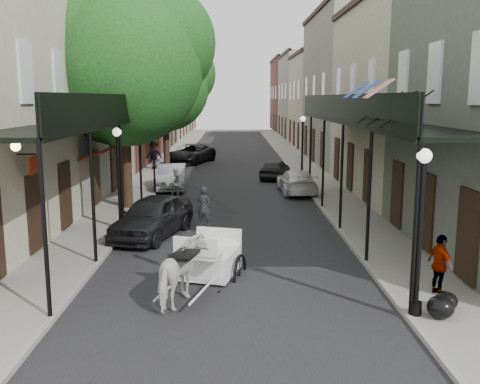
{
  "coord_description": "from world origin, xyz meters",
  "views": [
    {
      "loc": [
        0.06,
        -13.19,
        4.88
      ],
      "look_at": [
        0.29,
        5.35,
        1.6
      ],
      "focal_mm": 40.0,
      "sensor_mm": 36.0,
      "label": 1
    }
  ],
  "objects_px": {
    "lamppost_right_far": "(302,147)",
    "car_left_mid": "(172,177)",
    "car_right_far": "(275,169)",
    "car_left_far": "(191,154)",
    "lamppost_left": "(119,177)",
    "carriage": "(214,237)",
    "tree_far": "(170,83)",
    "car_right_near": "(296,182)",
    "pedestrian_sidewalk_left": "(154,155)",
    "pedestrian_sidewalk_right": "(440,265)",
    "car_left_near": "(152,216)",
    "tree_near": "(133,59)",
    "lamppost_right_near": "(420,230)",
    "pedestrian_walking": "(177,184)",
    "horse": "(183,272)"
  },
  "relations": [
    {
      "from": "lamppost_right_far",
      "to": "car_left_mid",
      "type": "distance_m",
      "value": 7.95
    },
    {
      "from": "car_right_far",
      "to": "car_left_far",
      "type": "bearing_deg",
      "value": -38.24
    },
    {
      "from": "lamppost_left",
      "to": "carriage",
      "type": "relative_size",
      "value": 1.41
    },
    {
      "from": "tree_far",
      "to": "car_right_near",
      "type": "height_order",
      "value": "tree_far"
    },
    {
      "from": "car_left_mid",
      "to": "car_left_far",
      "type": "bearing_deg",
      "value": 85.9
    },
    {
      "from": "pedestrian_sidewalk_left",
      "to": "pedestrian_sidewalk_right",
      "type": "height_order",
      "value": "pedestrian_sidewalk_left"
    },
    {
      "from": "car_left_near",
      "to": "carriage",
      "type": "bearing_deg",
      "value": -42.65
    },
    {
      "from": "tree_near",
      "to": "lamppost_right_near",
      "type": "distance_m",
      "value": 15.39
    },
    {
      "from": "tree_near",
      "to": "pedestrian_walking",
      "type": "bearing_deg",
      "value": 56.55
    },
    {
      "from": "lamppost_left",
      "to": "car_right_far",
      "type": "relative_size",
      "value": 1.05
    },
    {
      "from": "tree_near",
      "to": "car_left_near",
      "type": "distance_m",
      "value": 7.66
    },
    {
      "from": "lamppost_left",
      "to": "tree_near",
      "type": "bearing_deg",
      "value": 91.34
    },
    {
      "from": "pedestrian_walking",
      "to": "lamppost_left",
      "type": "bearing_deg",
      "value": -124.35
    },
    {
      "from": "tree_near",
      "to": "lamppost_right_near",
      "type": "relative_size",
      "value": 2.6
    },
    {
      "from": "car_left_far",
      "to": "pedestrian_sidewalk_right",
      "type": "bearing_deg",
      "value": -53.39
    },
    {
      "from": "tree_near",
      "to": "lamppost_right_near",
      "type": "bearing_deg",
      "value": -55.73
    },
    {
      "from": "tree_far",
      "to": "pedestrian_sidewalk_right",
      "type": "distance_m",
      "value": 27.09
    },
    {
      "from": "lamppost_right_near",
      "to": "pedestrian_sidewalk_right",
      "type": "height_order",
      "value": "lamppost_right_near"
    },
    {
      "from": "tree_near",
      "to": "tree_far",
      "type": "bearing_deg",
      "value": 90.19
    },
    {
      "from": "pedestrian_sidewalk_right",
      "to": "car_right_near",
      "type": "relative_size",
      "value": 0.36
    },
    {
      "from": "pedestrian_sidewalk_left",
      "to": "car_right_near",
      "type": "bearing_deg",
      "value": 111.01
    },
    {
      "from": "horse",
      "to": "lamppost_right_near",
      "type": "bearing_deg",
      "value": -175.24
    },
    {
      "from": "pedestrian_sidewalk_left",
      "to": "car_left_mid",
      "type": "height_order",
      "value": "pedestrian_sidewalk_left"
    },
    {
      "from": "car_left_mid",
      "to": "car_left_far",
      "type": "height_order",
      "value": "car_left_far"
    },
    {
      "from": "pedestrian_sidewalk_right",
      "to": "car_left_near",
      "type": "bearing_deg",
      "value": 36.11
    },
    {
      "from": "tree_near",
      "to": "car_left_near",
      "type": "xyz_separation_m",
      "value": [
        1.38,
        -4.86,
        -5.75
      ]
    },
    {
      "from": "lamppost_right_far",
      "to": "horse",
      "type": "height_order",
      "value": "lamppost_right_far"
    },
    {
      "from": "pedestrian_sidewalk_left",
      "to": "car_left_near",
      "type": "bearing_deg",
      "value": 75.07
    },
    {
      "from": "car_left_near",
      "to": "car_right_near",
      "type": "xyz_separation_m",
      "value": [
        6.13,
        8.69,
        -0.13
      ]
    },
    {
      "from": "tree_near",
      "to": "pedestrian_sidewalk_right",
      "type": "bearing_deg",
      "value": -49.64
    },
    {
      "from": "horse",
      "to": "pedestrian_sidewalk_left",
      "type": "distance_m",
      "value": 24.3
    },
    {
      "from": "tree_near",
      "to": "car_left_far",
      "type": "bearing_deg",
      "value": 86.52
    },
    {
      "from": "lamppost_right_near",
      "to": "lamppost_left",
      "type": "relative_size",
      "value": 1.0
    },
    {
      "from": "tree_near",
      "to": "car_right_far",
      "type": "bearing_deg",
      "value": 52.39
    },
    {
      "from": "tree_near",
      "to": "lamppost_right_near",
      "type": "xyz_separation_m",
      "value": [
        8.3,
        -12.18,
        -4.44
      ]
    },
    {
      "from": "lamppost_right_near",
      "to": "horse",
      "type": "height_order",
      "value": "lamppost_right_near"
    },
    {
      "from": "car_left_far",
      "to": "car_right_near",
      "type": "distance_m",
      "value": 14.53
    },
    {
      "from": "tree_far",
      "to": "lamppost_right_near",
      "type": "height_order",
      "value": "tree_far"
    },
    {
      "from": "pedestrian_sidewalk_left",
      "to": "car_right_far",
      "type": "distance_m",
      "value": 8.87
    },
    {
      "from": "pedestrian_sidewalk_right",
      "to": "car_left_near",
      "type": "height_order",
      "value": "pedestrian_sidewalk_right"
    },
    {
      "from": "car_left_near",
      "to": "car_right_near",
      "type": "bearing_deg",
      "value": 71.59
    },
    {
      "from": "lamppost_right_near",
      "to": "pedestrian_sidewalk_left",
      "type": "height_order",
      "value": "lamppost_right_near"
    },
    {
      "from": "pedestrian_sidewalk_right",
      "to": "lamppost_right_near",
      "type": "bearing_deg",
      "value": 124.85
    },
    {
      "from": "tree_far",
      "to": "car_left_mid",
      "type": "relative_size",
      "value": 2.12
    },
    {
      "from": "tree_near",
      "to": "car_right_near",
      "type": "xyz_separation_m",
      "value": [
        7.51,
        3.82,
        -5.88
      ]
    },
    {
      "from": "car_right_near",
      "to": "car_left_near",
      "type": "bearing_deg",
      "value": 52.78
    },
    {
      "from": "pedestrian_walking",
      "to": "car_left_mid",
      "type": "height_order",
      "value": "pedestrian_walking"
    },
    {
      "from": "lamppost_left",
      "to": "pedestrian_walking",
      "type": "xyz_separation_m",
      "value": [
        1.41,
        6.47,
        -1.29
      ]
    },
    {
      "from": "lamppost_left",
      "to": "pedestrian_sidewalk_left",
      "type": "bearing_deg",
      "value": 94.17
    },
    {
      "from": "car_right_near",
      "to": "pedestrian_sidewalk_right",
      "type": "bearing_deg",
      "value": 94.87
    }
  ]
}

